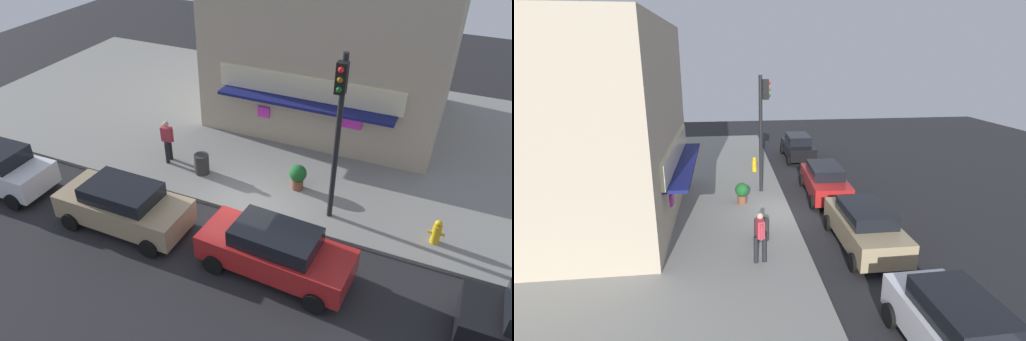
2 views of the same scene
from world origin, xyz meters
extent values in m
plane|color=#232326|center=(0.00, 0.00, 0.00)|extent=(50.38, 50.38, 0.00)
cube|color=gray|center=(0.00, 6.95, 0.07)|extent=(33.59, 13.89, 0.15)
cube|color=tan|center=(0.32, 8.87, 4.17)|extent=(10.04, 7.68, 8.05)
cube|color=beige|center=(0.32, 4.95, 2.93)|extent=(7.63, 0.16, 0.92)
cube|color=navy|center=(0.32, 4.60, 2.40)|extent=(7.23, 0.90, 0.12)
cube|color=#E533CC|center=(-1.56, 4.97, 1.50)|extent=(0.52, 0.08, 0.47)
cube|color=#E533CC|center=(2.20, 4.97, 1.78)|extent=(0.82, 0.08, 0.44)
cylinder|color=black|center=(2.65, 1.07, 3.05)|extent=(0.18, 0.18, 5.81)
cube|color=black|center=(2.65, 0.82, 5.29)|extent=(0.32, 0.28, 0.95)
sphere|color=red|center=(2.65, 0.67, 5.59)|extent=(0.18, 0.18, 0.18)
sphere|color=brown|center=(2.65, 0.67, 5.29)|extent=(0.18, 0.18, 0.18)
sphere|color=#0F4C19|center=(2.65, 0.67, 4.99)|extent=(0.18, 0.18, 0.18)
cylinder|color=gold|center=(6.14, 1.14, 0.49)|extent=(0.28, 0.28, 0.68)
sphere|color=gold|center=(6.14, 1.14, 0.91)|extent=(0.24, 0.24, 0.24)
cylinder|color=gold|center=(5.94, 1.14, 0.52)|extent=(0.12, 0.10, 0.10)
cylinder|color=gold|center=(6.34, 1.14, 0.52)|extent=(0.12, 0.10, 0.10)
cylinder|color=#2D2D2D|center=(-2.69, 1.58, 0.55)|extent=(0.58, 0.58, 0.81)
cylinder|color=black|center=(-4.33, 1.65, 0.62)|extent=(0.18, 0.18, 0.94)
cylinder|color=black|center=(-4.36, 1.94, 0.62)|extent=(0.18, 0.18, 0.94)
cube|color=#B2333F|center=(-4.35, 1.79, 1.39)|extent=(0.45, 0.29, 0.60)
sphere|color=tan|center=(-4.35, 1.79, 1.83)|extent=(0.22, 0.22, 0.22)
cylinder|color=#B2333F|center=(-4.11, 1.82, 1.36)|extent=(0.11, 0.11, 0.54)
cylinder|color=#B2333F|center=(-4.58, 1.77, 1.36)|extent=(0.11, 0.11, 0.54)
cylinder|color=brown|center=(1.08, 2.13, 0.34)|extent=(0.43, 0.43, 0.39)
sphere|color=#195623|center=(1.08, 2.13, 0.81)|extent=(0.65, 0.65, 0.65)
cube|color=silver|center=(-9.18, -2.23, 0.75)|extent=(4.18, 1.86, 0.87)
cube|color=black|center=(-9.18, -2.23, 1.47)|extent=(2.27, 1.53, 0.56)
cylinder|color=black|center=(-7.75, -1.31, 0.32)|extent=(0.65, 0.24, 0.64)
cylinder|color=black|center=(-7.71, -3.07, 0.32)|extent=(0.65, 0.24, 0.64)
cube|color=#9E8966|center=(-3.50, -2.15, 0.74)|extent=(4.49, 1.88, 0.85)
cube|color=black|center=(-3.50, -2.15, 1.41)|extent=(2.43, 1.57, 0.48)
cylinder|color=black|center=(-1.93, -1.21, 0.32)|extent=(0.64, 0.22, 0.64)
cylinder|color=black|center=(-1.92, -3.07, 0.32)|extent=(0.64, 0.22, 0.64)
cylinder|color=black|center=(-5.07, -1.22, 0.32)|extent=(0.64, 0.22, 0.64)
cylinder|color=black|center=(-5.06, -3.08, 0.32)|extent=(0.64, 0.22, 0.64)
cube|color=#AD1E1E|center=(1.91, -2.06, 0.72)|extent=(4.68, 2.00, 0.79)
cube|color=black|center=(1.91, -2.06, 1.37)|extent=(2.56, 1.61, 0.52)
cylinder|color=black|center=(3.57, -1.25, 0.32)|extent=(0.65, 0.25, 0.64)
cylinder|color=black|center=(3.47, -3.02, 0.32)|extent=(0.65, 0.25, 0.64)
cylinder|color=black|center=(0.35, -1.09, 0.32)|extent=(0.65, 0.25, 0.64)
cylinder|color=black|center=(0.26, -2.86, 0.32)|extent=(0.65, 0.25, 0.64)
cube|color=black|center=(9.18, -2.09, 0.72)|extent=(4.31, 1.74, 0.80)
cube|color=black|center=(9.18, -2.09, 1.40)|extent=(2.33, 1.46, 0.56)
cylinder|color=black|center=(10.69, -1.24, 0.32)|extent=(0.64, 0.22, 0.64)
cylinder|color=black|center=(10.68, -2.96, 0.32)|extent=(0.64, 0.22, 0.64)
cylinder|color=black|center=(7.68, -1.22, 0.32)|extent=(0.64, 0.22, 0.64)
cylinder|color=black|center=(7.67, -2.94, 0.32)|extent=(0.64, 0.22, 0.64)
camera|label=1|loc=(5.75, -11.85, 10.53)|focal=33.61mm
camera|label=2|loc=(-15.80, 2.85, 6.89)|focal=26.81mm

